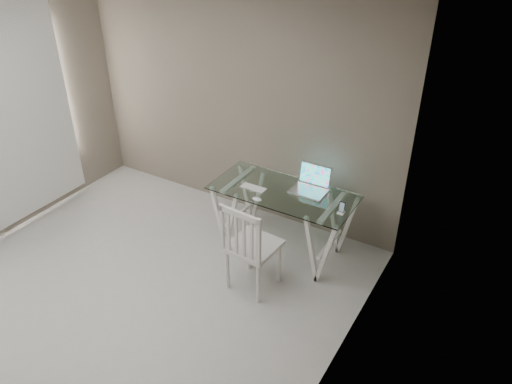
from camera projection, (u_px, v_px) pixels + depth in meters
room at (75, 146)px, 3.84m from camera, size 4.50×4.52×2.71m
desk at (282, 221)px, 5.33m from camera, size 1.50×0.70×0.75m
chair at (248, 245)px, 4.70m from camera, size 0.48×0.48×0.99m
laptop at (311, 184)px, 5.15m from camera, size 0.36×0.30×0.25m
keyboard at (253, 188)px, 5.20m from camera, size 0.29×0.12×0.01m
mouse at (257, 199)px, 4.98m from camera, size 0.10×0.06×0.03m
phone_dock at (341, 210)px, 4.78m from camera, size 0.07×0.07×0.12m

